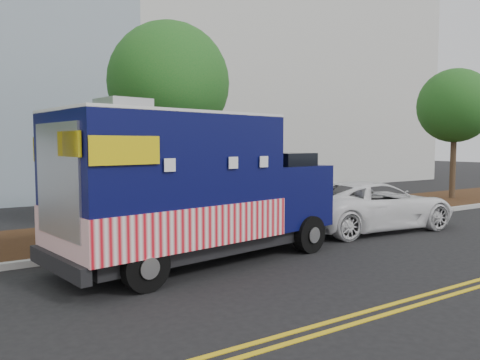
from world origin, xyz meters
TOP-DOWN VIEW (x-y plane):
  - ground at (0.00, 0.00)m, footprint 120.00×120.00m
  - curb at (0.00, 1.40)m, footprint 120.00×0.18m
  - mulch_strip at (0.00, 3.50)m, footprint 120.00×4.00m
  - centerline_near at (0.00, -4.45)m, footprint 120.00×0.10m
  - centerline_far at (0.00, -4.70)m, footprint 120.00×0.10m
  - tree_b at (-0.33, 3.77)m, footprint 3.65×3.65m
  - tree_d at (13.69, 3.33)m, footprint 3.36×3.36m
  - sign_post at (-2.46, 1.60)m, footprint 0.06×0.06m
  - food_truck at (-1.68, -0.21)m, footprint 6.96×3.45m
  - white_car at (4.95, 0.43)m, footprint 5.64×3.04m

SIDE VIEW (x-z plane):
  - ground at x=0.00m, z-range 0.00..0.00m
  - centerline_near at x=0.00m, z-range 0.00..0.01m
  - centerline_far at x=0.00m, z-range 0.00..0.01m
  - curb at x=0.00m, z-range 0.00..0.15m
  - mulch_strip at x=0.00m, z-range 0.00..0.15m
  - white_car at x=4.95m, z-range 0.00..1.50m
  - sign_post at x=-2.46m, z-range 0.00..2.40m
  - food_truck at x=-1.68m, z-range -0.17..3.35m
  - tree_d at x=13.69m, z-range 1.34..7.42m
  - tree_b at x=-0.33m, z-range 1.32..7.63m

